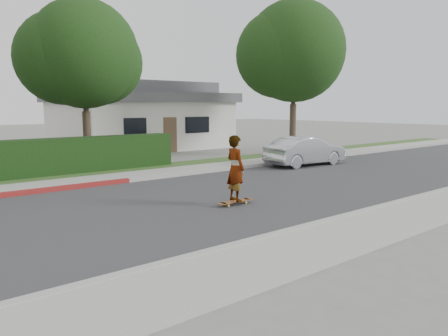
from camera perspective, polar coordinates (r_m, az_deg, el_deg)
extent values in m
plane|color=slate|center=(12.28, -7.85, -4.97)|extent=(120.00, 120.00, 0.00)
cube|color=#2D2D30|center=(12.28, -7.85, -4.95)|extent=(60.00, 8.00, 0.01)
cube|color=#9E9E99|center=(9.12, 5.89, -9.06)|extent=(60.00, 0.20, 0.15)
cube|color=gray|center=(8.55, 10.24, -10.45)|extent=(60.00, 1.60, 0.12)
cube|color=#9E9E99|center=(15.84, -15.63, -1.96)|extent=(60.00, 0.20, 0.15)
cube|color=gray|center=(16.66, -16.87, -1.58)|extent=(60.00, 1.60, 0.12)
cube|color=#2D4C1E|center=(18.14, -18.81, -0.93)|extent=(60.00, 1.60, 0.10)
cylinder|color=#33261C|center=(20.77, -17.42, 3.59)|extent=(0.36, 0.36, 2.52)
cylinder|color=#33261C|center=(20.72, -17.64, 8.80)|extent=(0.24, 0.24, 2.10)
sphere|color=black|center=(20.84, -17.87, 14.00)|extent=(4.80, 4.80, 4.80)
sphere|color=black|center=(20.91, -20.35, 13.31)|extent=(4.08, 4.08, 4.08)
sphere|color=black|center=(21.43, -15.84, 13.10)|extent=(3.84, 3.84, 3.84)
cylinder|color=#33261C|center=(25.13, 8.95, 4.99)|extent=(0.36, 0.36, 2.88)
cylinder|color=#33261C|center=(25.11, 9.06, 9.92)|extent=(0.24, 0.24, 2.40)
sphere|color=black|center=(25.27, 9.17, 14.82)|extent=(5.60, 5.60, 5.60)
sphere|color=black|center=(24.93, 7.19, 14.48)|extent=(4.76, 4.76, 4.76)
sphere|color=black|center=(26.11, 10.00, 13.92)|extent=(4.48, 4.48, 4.48)
cube|color=beige|center=(29.85, -10.87, 5.54)|extent=(10.00, 8.00, 3.00)
cube|color=#4C4C51|center=(29.83, -10.96, 8.99)|extent=(10.60, 8.60, 0.60)
cube|color=#4C4C51|center=(29.85, -10.99, 10.14)|extent=(8.40, 6.40, 0.80)
cube|color=black|center=(25.13, -11.51, 5.29)|extent=(1.40, 0.06, 1.00)
cube|color=black|center=(27.40, -3.50, 5.66)|extent=(1.80, 0.06, 1.00)
cube|color=brown|center=(26.31, -7.03, 4.31)|extent=(0.90, 0.06, 2.10)
cylinder|color=gold|center=(12.02, 0.59, -4.96)|extent=(0.06, 0.04, 0.06)
cylinder|color=gold|center=(12.16, 0.04, -4.81)|extent=(0.06, 0.04, 0.06)
cylinder|color=gold|center=(12.43, 2.88, -4.54)|extent=(0.06, 0.04, 0.06)
cylinder|color=gold|center=(12.56, 2.33, -4.40)|extent=(0.06, 0.04, 0.06)
cube|color=silver|center=(12.08, 0.31, -4.68)|extent=(0.06, 0.19, 0.03)
cube|color=silver|center=(12.49, 2.61, -4.27)|extent=(0.06, 0.19, 0.03)
cube|color=brown|center=(12.28, 1.48, -4.36)|extent=(0.96, 0.24, 0.02)
cylinder|color=brown|center=(11.98, -0.28, -4.67)|extent=(0.24, 0.24, 0.02)
cylinder|color=brown|center=(12.59, 3.16, -4.06)|extent=(0.24, 0.24, 0.02)
imported|color=white|center=(12.11, 1.50, -0.05)|extent=(0.51, 0.71, 1.85)
imported|color=#B3B5BA|center=(20.71, 10.61, 2.19)|extent=(4.21, 1.71, 1.36)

